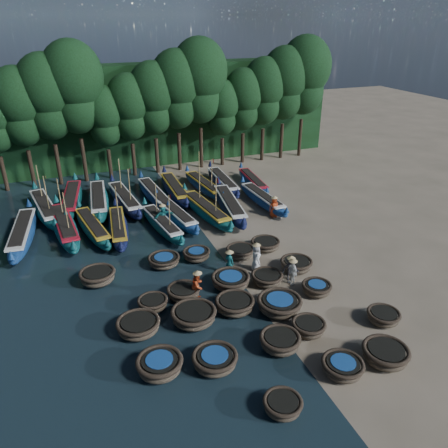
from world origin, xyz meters
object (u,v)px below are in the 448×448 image
object	(u,v)px
coracle_15	(153,303)
long_boat_5	(175,214)
coracle_23	(240,252)
long_boat_4	(162,224)
fisherman_5	(163,215)
coracle_11	(194,315)
coracle_24	(265,244)
coracle_21	(164,260)
fisherman_2	(198,285)
coracle_10	(138,326)
fisherman_4	(292,271)
long_boat_15	(204,185)
coracle_3	(343,367)
fisherman_0	(256,256)
coracle_6	(215,360)
fisherman_3	(290,268)
long_boat_2	(93,227)
coracle_18	(267,278)
long_boat_1	(65,226)
long_boat_10	(72,199)
long_boat_12	(125,199)
coracle_4	(385,354)
long_boat_0	(22,233)
coracle_7	(280,341)
fisherman_6	(274,206)
long_boat_14	(175,189)
coracle_19	(296,264)
coracle_20	(98,276)
long_boat_7	(230,205)
coracle_13	(280,304)
coracle_8	(309,327)
coracle_9	(383,316)
long_boat_3	(118,227)
long_boat_8	(262,199)
long_boat_17	(253,181)
coracle_22	(197,254)
long_boat_11	(99,200)
long_boat_13	(154,193)
coracle_12	(235,304)
long_boat_6	(206,210)
coracle_2	(283,405)
coracle_14	(317,288)
long_boat_16	(223,182)

from	to	relation	value
coracle_15	long_boat_5	world-z (taller)	long_boat_5
coracle_23	long_boat_4	bearing A→B (deg)	123.25
fisherman_5	coracle_11	bearing A→B (deg)	-114.17
fisherman_5	coracle_24	bearing A→B (deg)	-64.52
coracle_21	fisherman_2	bearing A→B (deg)	-77.94
coracle_10	fisherman_4	size ratio (longest dim) A/B	1.22
long_boat_15	coracle_3	bearing A→B (deg)	-99.93
coracle_21	fisherman_0	size ratio (longest dim) A/B	1.21
coracle_6	fisherman_3	world-z (taller)	fisherman_3
coracle_24	long_boat_2	world-z (taller)	long_boat_2
coracle_18	long_boat_1	xyz separation A→B (m)	(-10.63, 11.11, 0.20)
long_boat_10	long_boat_12	size ratio (longest dim) A/B	1.01
coracle_4	long_boat_0	xyz separation A→B (m)	(-15.58, 18.70, 0.14)
coracle_7	fisherman_6	world-z (taller)	fisherman_6
long_boat_14	coracle_19	bearing A→B (deg)	-74.68
long_boat_5	long_boat_15	world-z (taller)	long_boat_15
coracle_20	long_boat_2	size ratio (longest dim) A/B	0.29
coracle_21	long_boat_1	world-z (taller)	long_boat_1
long_boat_7	fisherman_2	world-z (taller)	fisherman_2
coracle_7	coracle_21	distance (m)	9.92
long_boat_0	long_boat_15	xyz separation A→B (m)	(14.83, 4.46, -0.06)
coracle_13	coracle_8	bearing A→B (deg)	-75.86
fisherman_6	long_boat_0	bearing A→B (deg)	178.65
coracle_9	fisherman_6	xyz separation A→B (m)	(0.73, 13.66, 0.51)
long_boat_3	long_boat_8	distance (m)	12.01
coracle_13	long_boat_17	distance (m)	18.79
coracle_22	fisherman_0	xyz separation A→B (m)	(3.04, -2.50, 0.55)
long_boat_11	long_boat_13	bearing A→B (deg)	4.51
fisherman_6	coracle_21	bearing A→B (deg)	-150.02
coracle_19	long_boat_2	world-z (taller)	long_boat_2
coracle_21	long_boat_14	size ratio (longest dim) A/B	0.28
coracle_3	long_boat_3	bearing A→B (deg)	111.88
coracle_12	long_boat_8	xyz separation A→B (m)	(7.66, 12.51, 0.09)
coracle_22	long_boat_10	xyz separation A→B (m)	(-6.85, 12.03, 0.20)
coracle_11	long_boat_6	distance (m)	13.05
coracle_11	long_boat_14	distance (m)	17.80
coracle_24	coracle_2	bearing A→B (deg)	-113.20
long_boat_6	long_boat_10	bearing A→B (deg)	141.18
coracle_12	long_boat_12	world-z (taller)	long_boat_12
coracle_8	long_boat_2	distance (m)	17.43
long_boat_8	coracle_18	bearing A→B (deg)	-117.56
coracle_14	long_boat_10	world-z (taller)	long_boat_10
long_boat_7	coracle_23	bearing A→B (deg)	-97.96
long_boat_10	fisherman_6	bearing A→B (deg)	-20.13
coracle_18	long_boat_1	bearing A→B (deg)	133.73
coracle_14	coracle_18	distance (m)	2.88
long_boat_2	long_boat_7	bearing A→B (deg)	-9.39
long_boat_7	coracle_20	bearing A→B (deg)	-140.30
coracle_4	long_boat_16	world-z (taller)	long_boat_16
coracle_11	coracle_23	distance (m)	7.19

